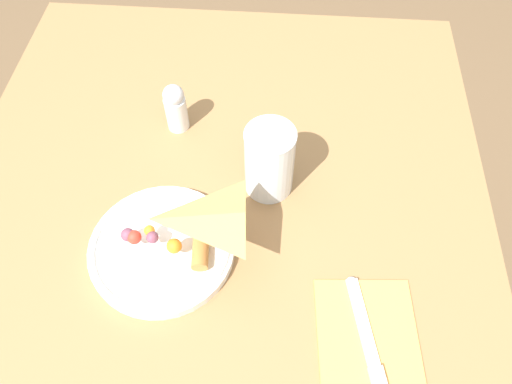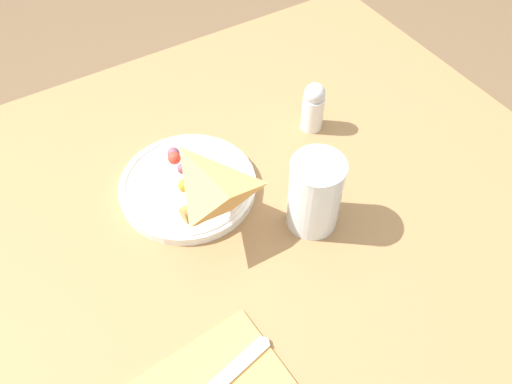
% 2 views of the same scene
% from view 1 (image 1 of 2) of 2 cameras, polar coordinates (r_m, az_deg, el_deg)
% --- Properties ---
extents(ground_plane, '(6.00, 6.00, 0.00)m').
position_cam_1_polar(ground_plane, '(1.49, -2.66, -20.34)').
color(ground_plane, brown).
extents(dining_table, '(1.13, 0.86, 0.78)m').
position_cam_1_polar(dining_table, '(0.86, -4.39, -9.28)').
color(dining_table, olive).
rests_on(dining_table, ground_plane).
extents(plate_pizza, '(0.22, 0.22, 0.05)m').
position_cam_1_polar(plate_pizza, '(0.75, -10.71, -6.12)').
color(plate_pizza, white).
rests_on(plate_pizza, dining_table).
extents(milk_glass, '(0.08, 0.08, 0.13)m').
position_cam_1_polar(milk_glass, '(0.76, 1.54, 3.48)').
color(milk_glass, white).
rests_on(milk_glass, dining_table).
extents(napkin_folded, '(0.21, 0.15, 0.00)m').
position_cam_1_polar(napkin_folded, '(0.71, 12.80, -17.15)').
color(napkin_folded, '#E59E4C').
rests_on(napkin_folded, dining_table).
extents(butter_knife, '(0.20, 0.06, 0.01)m').
position_cam_1_polar(butter_knife, '(0.70, 13.11, -17.83)').
color(butter_knife, '#B2B2B7').
rests_on(butter_knife, napkin_folded).
extents(salt_shaker, '(0.04, 0.04, 0.09)m').
position_cam_1_polar(salt_shaker, '(0.87, -9.18, 9.54)').
color(salt_shaker, silver).
rests_on(salt_shaker, dining_table).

